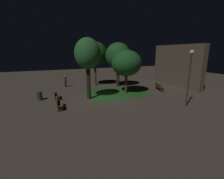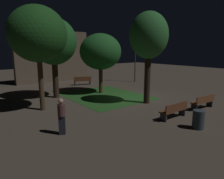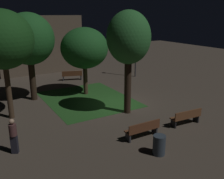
# 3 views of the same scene
# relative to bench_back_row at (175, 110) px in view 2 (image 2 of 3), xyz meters

# --- Properties ---
(ground_plane) EXTENTS (60.00, 60.00, 0.00)m
(ground_plane) POSITION_rel_bench_back_row_xyz_m (1.48, 4.76, -0.48)
(ground_plane) COLOR #473D33
(grass_lawn) EXTENTS (5.60, 6.83, 0.01)m
(grass_lawn) POSITION_rel_bench_back_row_xyz_m (0.16, 6.67, -0.48)
(grass_lawn) COLOR #23511E
(grass_lawn) RESTS_ON ground
(bench_back_row) EXTENTS (1.81, 0.51, 0.88)m
(bench_back_row) POSITION_rel_bench_back_row_xyz_m (0.00, 0.00, 0.00)
(bench_back_row) COLOR brown
(bench_back_row) RESTS_ON ground
(bench_front_left) EXTENTS (1.83, 0.61, 0.88)m
(bench_front_left) POSITION_rel_bench_back_row_xyz_m (2.95, 0.00, 0.00)
(bench_front_left) COLOR brown
(bench_front_left) RESTS_ON ground
(bench_path_side) EXTENTS (1.86, 1.01, 0.88)m
(bench_path_side) POSITION_rel_bench_back_row_xyz_m (1.23, 12.13, 0.00)
(bench_path_side) COLOR #512D19
(bench_path_side) RESTS_ON ground
(tree_near_wall) EXTENTS (3.33, 3.33, 6.12)m
(tree_near_wall) POSITION_rel_bench_back_row_xyz_m (-5.07, 5.89, 4.01)
(tree_near_wall) COLOR #423021
(tree_near_wall) RESTS_ON ground
(tree_back_left) EXTENTS (3.39, 3.39, 5.95)m
(tree_back_left) POSITION_rel_bench_back_row_xyz_m (-3.11, 8.52, 3.71)
(tree_back_left) COLOR #2D2116
(tree_back_left) RESTS_ON ground
(tree_back_right) EXTENTS (2.53, 2.53, 6.06)m
(tree_back_right) POSITION_rel_bench_back_row_xyz_m (1.21, 3.14, 3.98)
(tree_back_right) COLOR #2D2116
(tree_back_right) RESTS_ON ground
(tree_tall_center) EXTENTS (3.41, 3.41, 4.94)m
(tree_tall_center) POSITION_rel_bench_back_row_xyz_m (0.57, 7.80, 2.96)
(tree_tall_center) COLOR #423021
(tree_tall_center) RESTS_ON ground
(lamp_post_plaza_west) EXTENTS (0.36, 0.36, 4.86)m
(lamp_post_plaza_west) POSITION_rel_bench_back_row_xyz_m (6.98, 10.32, 2.79)
(lamp_post_plaza_west) COLOR #333338
(lamp_post_plaza_west) RESTS_ON ground
(trash_bin) EXTENTS (0.54, 0.54, 0.88)m
(trash_bin) POSITION_rel_bench_back_row_xyz_m (-0.29, -1.52, -0.04)
(trash_bin) COLOR #2D3842
(trash_bin) RESTS_ON ground
(pedestrian) EXTENTS (0.34, 0.32, 1.61)m
(pedestrian) POSITION_rel_bench_back_row_xyz_m (-5.62, 1.75, 0.37)
(pedestrian) COLOR black
(pedestrian) RESTS_ON ground
(building_wall_backdrop) EXTENTS (8.33, 0.80, 5.66)m
(building_wall_backdrop) POSITION_rel_bench_back_row_xyz_m (-0.18, 16.23, 2.35)
(building_wall_backdrop) COLOR brown
(building_wall_backdrop) RESTS_ON ground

